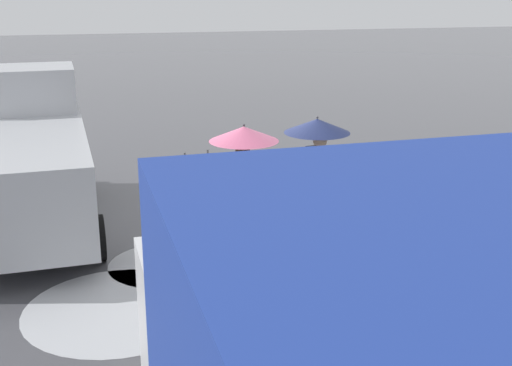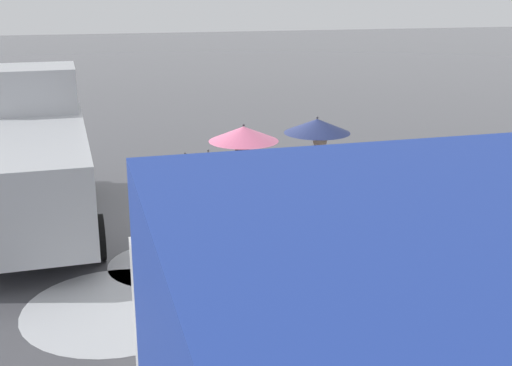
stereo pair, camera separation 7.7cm
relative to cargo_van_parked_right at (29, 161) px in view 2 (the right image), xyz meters
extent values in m
plane|color=#4C4C51|center=(-3.59, 0.80, -1.18)|extent=(90.00, 90.00, 0.00)
cylinder|color=#ADAFB5|center=(-2.07, 2.25, -1.18)|extent=(1.71, 1.71, 0.01)
cylinder|color=silver|center=(-1.32, 3.55, -1.18)|extent=(2.50, 2.50, 0.01)
cube|color=#B7BABF|center=(-0.01, 0.26, -0.12)|extent=(2.25, 5.30, 1.40)
cube|color=#B7BABF|center=(0.09, -1.64, 1.00)|extent=(1.92, 1.50, 0.84)
cube|color=black|center=(0.13, -2.35, 0.20)|extent=(1.66, 0.15, 0.63)
cube|color=#232326|center=(0.14, -2.39, -0.86)|extent=(1.97, 0.27, 0.24)
cylinder|color=black|center=(-0.90, -1.40, -0.82)|extent=(0.28, 0.73, 0.72)
cylinder|color=black|center=(-1.08, 1.82, -0.82)|extent=(0.28, 0.73, 0.72)
cube|color=black|center=(-2.54, 6.78, 0.52)|extent=(1.98, 0.13, 0.81)
cube|color=#B2B2B7|center=(-3.83, 1.30, -0.58)|extent=(0.65, 0.84, 0.56)
cube|color=#B2B2B7|center=(-3.83, 1.30, -1.04)|extent=(0.59, 0.76, 0.04)
cylinder|color=#B2B2B7|center=(-3.91, 0.88, -0.18)|extent=(0.58, 0.14, 0.04)
sphere|color=black|center=(-3.98, 1.63, -1.13)|extent=(0.10, 0.10, 0.10)
sphere|color=black|center=(-3.57, 1.56, -1.13)|extent=(0.10, 0.10, 0.10)
sphere|color=black|center=(-4.09, 1.04, -1.13)|extent=(0.10, 0.10, 0.10)
sphere|color=black|center=(-3.68, 0.96, -1.13)|extent=(0.10, 0.10, 0.10)
cube|color=#515156|center=(-2.94, 0.79, -0.96)|extent=(0.63, 0.71, 0.03)
cylinder|color=#515156|center=(-3.07, 0.44, -0.41)|extent=(0.04, 0.04, 1.10)
cylinder|color=#515156|center=(-2.65, 0.56, -0.41)|extent=(0.04, 0.04, 1.10)
cylinder|color=black|center=(-3.09, 0.43, -1.08)|extent=(0.10, 0.21, 0.20)
cylinder|color=black|center=(-2.63, 0.57, -1.08)|extent=(0.10, 0.21, 0.20)
cube|color=tan|center=(-2.94, 0.79, -0.77)|extent=(0.55, 0.64, 0.35)
cube|color=tan|center=(-2.94, 0.79, -0.43)|extent=(0.56, 0.59, 0.33)
cylinder|color=black|center=(-4.58, 2.24, -0.77)|extent=(0.18, 0.18, 0.82)
cylinder|color=black|center=(-4.54, 2.04, -0.77)|extent=(0.18, 0.18, 0.82)
cube|color=slate|center=(-4.56, 2.14, 0.06)|extent=(0.36, 0.49, 0.84)
sphere|color=beige|center=(-4.56, 2.14, 0.60)|extent=(0.22, 0.22, 0.22)
cylinder|color=slate|center=(-4.62, 2.39, 0.01)|extent=(0.10, 0.10, 0.55)
cylinder|color=slate|center=(-4.51, 1.96, 0.28)|extent=(0.32, 0.16, 0.50)
cylinder|color=#333338|center=(-4.54, 2.04, 0.44)|extent=(0.02, 0.02, 0.86)
cone|color=navy|center=(-4.54, 2.04, 0.82)|extent=(1.04, 1.04, 0.22)
sphere|color=#333338|center=(-4.54, 2.04, 0.95)|extent=(0.04, 0.04, 0.04)
cylinder|color=black|center=(-3.23, 2.51, -0.77)|extent=(0.18, 0.18, 0.82)
cylinder|color=black|center=(-3.31, 2.32, -0.77)|extent=(0.18, 0.18, 0.82)
cube|color=#282D47|center=(-3.27, 2.41, 0.06)|extent=(0.44, 0.52, 0.84)
sphere|color=brown|center=(-3.27, 2.41, 0.60)|extent=(0.22, 0.22, 0.22)
cylinder|color=#282D47|center=(-3.16, 2.65, 0.01)|extent=(0.10, 0.10, 0.55)
cylinder|color=#282D47|center=(-3.33, 2.24, 0.28)|extent=(0.32, 0.21, 0.50)
cylinder|color=#333338|center=(-3.31, 2.32, 0.44)|extent=(0.02, 0.02, 0.86)
cone|color=#E0668E|center=(-3.31, 2.32, 0.82)|extent=(1.04, 1.04, 0.22)
sphere|color=#333338|center=(-3.31, 2.32, 0.95)|extent=(0.04, 0.04, 0.04)
cube|color=brown|center=(-3.45, 2.50, 0.10)|extent=(0.27, 0.34, 0.44)
camera|label=1|loc=(-1.24, 11.71, 3.00)|focal=46.76mm
camera|label=2|loc=(-1.31, 11.73, 3.00)|focal=46.76mm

